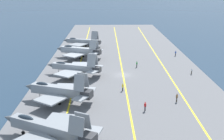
% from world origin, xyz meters
% --- Properties ---
extents(ground_plane, '(2000.00, 2000.00, 0.00)m').
position_xyz_m(ground_plane, '(0.00, 0.00, 0.00)').
color(ground_plane, '#23384C').
extents(carrier_deck, '(179.63, 44.06, 0.40)m').
position_xyz_m(carrier_deck, '(0.00, 0.00, 0.20)').
color(carrier_deck, slate).
rests_on(carrier_deck, ground).
extents(deck_stripe_foul_line, '(161.66, 2.01, 0.01)m').
position_xyz_m(deck_stripe_foul_line, '(0.00, -12.12, 0.40)').
color(deck_stripe_foul_line, yellow).
rests_on(deck_stripe_foul_line, carrier_deck).
extents(deck_stripe_centerline, '(161.67, 0.36, 0.01)m').
position_xyz_m(deck_stripe_centerline, '(0.00, 0.00, 0.40)').
color(deck_stripe_centerline, yellow).
rests_on(deck_stripe_centerline, carrier_deck).
extents(deck_stripe_edge_line, '(161.66, 2.53, 0.01)m').
position_xyz_m(deck_stripe_edge_line, '(0.00, 12.12, 0.40)').
color(deck_stripe_edge_line, yellow).
rests_on(deck_stripe_edge_line, carrier_deck).
extents(parked_jet_nearest, '(13.31, 16.77, 5.86)m').
position_xyz_m(parked_jet_nearest, '(-32.22, 13.36, 2.69)').
color(parked_jet_nearest, gray).
rests_on(parked_jet_nearest, carrier_deck).
extents(parked_jet_second, '(11.87, 15.31, 6.66)m').
position_xyz_m(parked_jet_second, '(-17.27, 14.13, 2.97)').
color(parked_jet_second, gray).
rests_on(parked_jet_second, carrier_deck).
extents(parked_jet_third, '(13.62, 15.40, 6.17)m').
position_xyz_m(parked_jet_third, '(-0.26, 12.69, 2.63)').
color(parked_jet_third, '#93999E').
rests_on(parked_jet_third, carrier_deck).
extents(parked_jet_fourth, '(13.40, 15.59, 6.21)m').
position_xyz_m(parked_jet_fourth, '(17.30, 13.20, 2.93)').
color(parked_jet_fourth, '#9EA3A8').
rests_on(parked_jet_fourth, carrier_deck).
extents(parked_jet_fifth, '(13.35, 15.31, 6.23)m').
position_xyz_m(parked_jet_fifth, '(33.39, 13.30, 2.58)').
color(parked_jet_fifth, gray).
rests_on(parked_jet_fifth, carrier_deck).
extents(crew_red_vest, '(0.29, 0.40, 1.80)m').
position_xyz_m(crew_red_vest, '(-21.71, -2.93, 1.39)').
color(crew_red_vest, '#232328').
rests_on(crew_red_vest, carrier_deck).
extents(crew_yellow_vest, '(0.44, 0.37, 1.71)m').
position_xyz_m(crew_yellow_vest, '(-11.29, 0.74, 1.34)').
color(crew_yellow_vest, '#232328').
rests_on(crew_yellow_vest, carrier_deck).
extents(crew_blue_vest, '(0.42, 0.46, 1.81)m').
position_xyz_m(crew_blue_vest, '(19.41, -18.57, 1.40)').
color(crew_blue_vest, '#232328').
rests_on(crew_blue_vest, carrier_deck).
extents(crew_brown_vest, '(0.45, 0.45, 1.79)m').
position_xyz_m(crew_brown_vest, '(-17.66, -9.98, 1.39)').
color(crew_brown_vest, '#383328').
rests_on(crew_brown_vest, carrier_deck).
extents(crew_white_vest, '(0.42, 0.46, 1.70)m').
position_xyz_m(crew_white_vest, '(0.34, -18.33, 1.33)').
color(crew_white_vest, '#383328').
rests_on(crew_white_vest, carrier_deck).
extents(crew_green_vest, '(0.28, 0.39, 1.74)m').
position_xyz_m(crew_green_vest, '(6.88, -4.38, 1.36)').
color(crew_green_vest, '#232328').
rests_on(crew_green_vest, carrier_deck).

